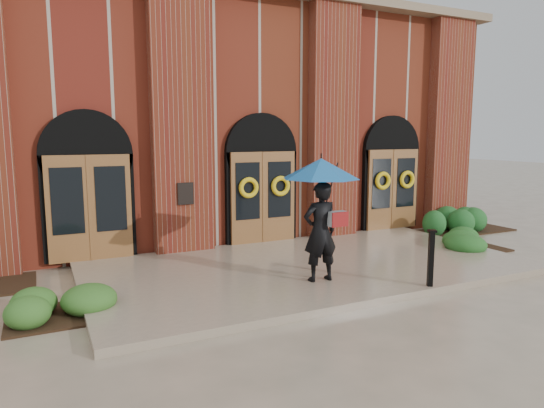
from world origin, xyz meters
TOP-DOWN VIEW (x-y plane):
  - ground at (0.00, 0.00)m, footprint 90.00×90.00m
  - landing at (0.00, 0.15)m, footprint 10.00×5.30m
  - church_building at (0.00, 8.78)m, footprint 16.20×12.53m
  - man_with_umbrella at (-0.48, -1.08)m, footprint 1.63×1.63m
  - metal_post at (1.28, -2.35)m, footprint 0.20×0.20m
  - hedge_wall_right at (6.82, 1.88)m, footprint 2.96×1.18m
  - hedge_front_left at (-5.45, -0.51)m, footprint 1.39×1.20m
  - hedge_front_right at (5.10, 0.00)m, footprint 1.43×1.22m

SIDE VIEW (x-z plane):
  - ground at x=0.00m, z-range 0.00..0.00m
  - landing at x=0.00m, z-range 0.00..0.15m
  - hedge_front_left at x=-5.45m, z-range 0.00..0.49m
  - hedge_front_right at x=5.10m, z-range 0.00..0.50m
  - hedge_wall_right at x=6.82m, z-range 0.00..0.76m
  - metal_post at x=1.28m, z-range 0.18..1.31m
  - man_with_umbrella at x=-0.48m, z-range 0.65..3.15m
  - church_building at x=0.00m, z-range 0.00..7.00m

